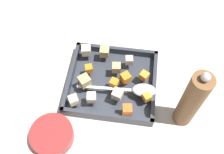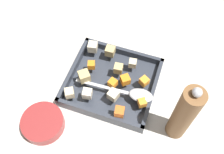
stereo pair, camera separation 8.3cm
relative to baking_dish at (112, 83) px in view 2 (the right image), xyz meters
The scene contains 19 objects.
ground_plane 0.02m from the baking_dish, 37.64° to the left, with size 4.00×4.00×0.00m, color beige.
baking_dish is the anchor object (origin of this frame).
carrot_chunk_back_center 0.11m from the baking_dish, ahead, with size 0.02×0.02×0.02m, color orange.
carrot_chunk_mid_left 0.05m from the baking_dish, 70.71° to the right, with size 0.02×0.02×0.02m, color orange.
carrot_chunk_front_center 0.06m from the baking_dish, ahead, with size 0.03×0.03×0.03m, color orange.
carrot_chunk_corner_se 0.14m from the baking_dish, 26.05° to the right, with size 0.02×0.02×0.02m, color orange.
carrot_chunk_near_spoon 0.13m from the baking_dish, 60.73° to the right, with size 0.03×0.03×0.03m, color orange.
carrot_chunk_far_right 0.09m from the baking_dish, 165.43° to the left, with size 0.02×0.02×0.02m, color orange.
potato_chunk_near_left 0.10m from the baking_dish, 56.13° to the left, with size 0.02×0.02×0.02m, color beige.
potato_chunk_corner_nw 0.10m from the baking_dish, 160.32° to the right, with size 0.03×0.03×0.03m, color tan.
potato_chunk_heap_top 0.15m from the baking_dish, 136.58° to the right, with size 0.03×0.03×0.03m, color beige.
potato_chunk_mid_right 0.11m from the baking_dish, 112.62° to the left, with size 0.03×0.03×0.03m, color tan.
potato_chunk_corner_sw 0.06m from the baking_dish, 67.28° to the left, with size 0.03×0.03×0.03m, color tan.
potato_chunk_corner_ne 0.08m from the baking_dish, 67.67° to the right, with size 0.03×0.03×0.03m, color beige.
parsnip_chunk_far_left 0.14m from the baking_dish, 138.38° to the left, with size 0.03×0.03×0.03m, color beige.
parsnip_chunk_rim_edge 0.11m from the baking_dish, 122.00° to the right, with size 0.03×0.03×0.03m, color silver.
serving_spoon 0.11m from the baking_dish, 20.42° to the right, with size 0.25×0.05×0.02m.
pepper_mill 0.27m from the baking_dish, 20.21° to the right, with size 0.06×0.06×0.26m.
small_prep_bowl 0.25m from the baking_dish, 126.64° to the right, with size 0.13×0.13×0.04m, color maroon.
Camera 2 is at (0.13, -0.41, 0.77)m, focal length 41.67 mm.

